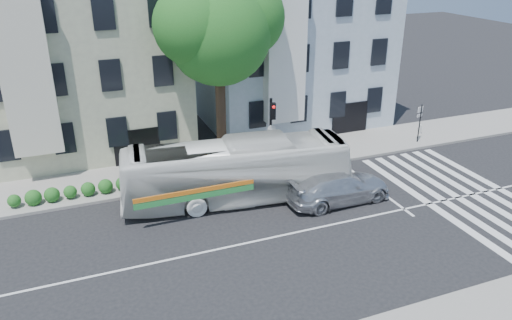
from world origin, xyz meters
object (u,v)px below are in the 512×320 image
sedan (338,187)px  traffic_signal (271,127)px  bus (236,171)px  fire_hydrant (420,129)px

sedan → traffic_signal: 4.89m
bus → fire_hydrant: size_ratio=16.88×
fire_hydrant → sedan: bearing=-148.1°
traffic_signal → sedan: bearing=-54.1°
traffic_signal → fire_hydrant: bearing=20.3°
bus → traffic_signal: bearing=-46.1°
bus → traffic_signal: (2.71, 2.02, 1.26)m
sedan → fire_hydrant: (9.73, 6.05, -0.29)m
fire_hydrant → bus: bearing=-164.2°
bus → fire_hydrant: (14.36, 4.07, -1.08)m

